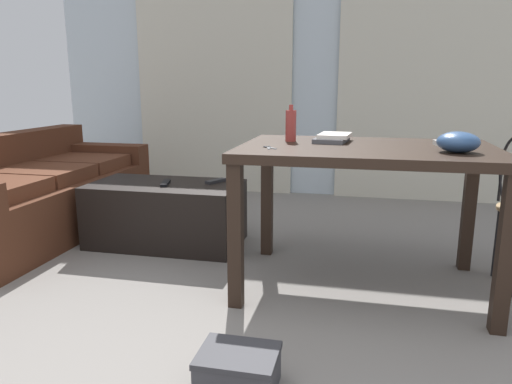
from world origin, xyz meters
name	(u,v)px	position (x,y,z in m)	size (l,w,h in m)	color
ground_plane	(273,273)	(0.00, 1.45, 0.00)	(8.87, 8.87, 0.00)	gray
wall_back	(316,64)	(0.00, 3.69, 1.31)	(5.44, 0.10, 2.62)	silver
curtains	(315,82)	(0.00, 3.61, 1.13)	(3.72, 0.03, 2.26)	beige
couch	(34,195)	(-1.92, 1.83, 0.30)	(0.89, 2.02, 0.74)	#4C2819
coffee_table	(166,214)	(-0.85, 1.82, 0.22)	(1.04, 0.57, 0.44)	black
craft_table	(366,165)	(0.51, 1.37, 0.69)	(1.34, 0.90, 0.79)	black
bottle_near	(291,125)	(0.08, 1.50, 0.89)	(0.06, 0.06, 0.21)	#99332D
bowl	(458,142)	(0.94, 1.22, 0.85)	(0.20, 0.20, 0.10)	#2D4C7A
book_stack	(333,138)	(0.32, 1.54, 0.82)	(0.21, 0.30, 0.05)	#4C4C51
tv_remote_on_table	(440,143)	(0.90, 1.47, 0.81)	(0.04, 0.14, 0.03)	#B7B7B2
scissors	(269,147)	(0.02, 1.19, 0.80)	(0.08, 0.11, 0.00)	#9EA0A5
tv_remote_primary	(166,183)	(-0.83, 1.79, 0.45)	(0.04, 0.19, 0.02)	black
tv_remote_secondary	(216,181)	(-0.51, 1.93, 0.45)	(0.05, 0.17, 0.02)	#232326
shoebox	(238,371)	(0.08, 0.30, 0.08)	(0.29, 0.23, 0.15)	#38383D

